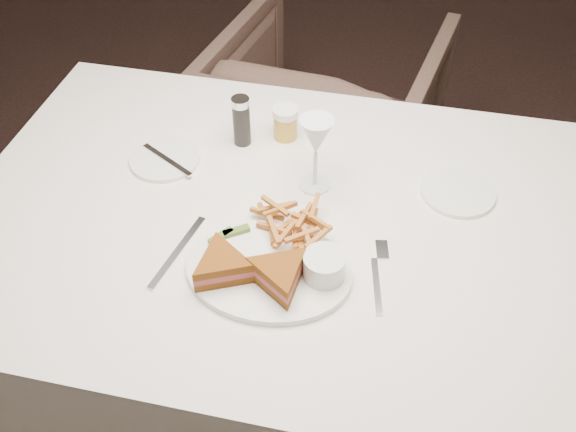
# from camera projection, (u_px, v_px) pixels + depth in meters

# --- Properties ---
(ground) EXTENTS (5.00, 5.00, 0.00)m
(ground) POSITION_uv_depth(u_px,v_px,m) (332.00, 329.00, 2.04)
(ground) COLOR black
(ground) RESTS_ON ground
(table) EXTENTS (1.48, 1.05, 0.75)m
(table) POSITION_uv_depth(u_px,v_px,m) (291.00, 323.00, 1.60)
(table) COLOR silver
(table) RESTS_ON ground
(chair_far) EXTENTS (0.86, 0.83, 0.73)m
(chair_far) POSITION_uv_depth(u_px,v_px,m) (326.00, 112.00, 2.25)
(chair_far) COLOR #4B362E
(chair_far) RESTS_ON ground
(table_setting) EXTENTS (0.82, 0.63, 0.18)m
(table_setting) POSITION_uv_depth(u_px,v_px,m) (282.00, 222.00, 1.27)
(table_setting) COLOR white
(table_setting) RESTS_ON table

